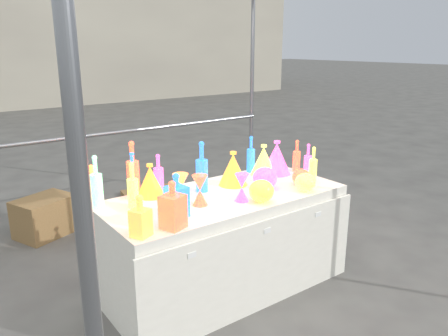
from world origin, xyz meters
TOP-DOWN VIEW (x-y plane):
  - ground at (0.00, 0.00)m, footprint 80.00×80.00m
  - display_table at (0.00, -0.01)m, footprint 1.84×0.83m
  - background_building at (4.00, 14.00)m, footprint 14.00×6.00m
  - cardboard_box_closed at (-0.85, 1.80)m, footprint 0.62×0.55m
  - cardboard_box_flat at (0.50, 2.22)m, footprint 0.71×0.56m
  - bottle_0 at (-0.85, 0.35)m, footprint 0.09×0.09m
  - bottle_1 at (-0.55, 0.35)m, footprint 0.10×0.10m
  - bottle_2 at (-0.55, 0.35)m, footprint 0.11×0.11m
  - bottle_3 at (-0.35, 0.35)m, footprint 0.08×0.08m
  - bottle_4 at (-0.65, 0.14)m, footprint 0.09×0.09m
  - bottle_5 at (-0.84, 0.29)m, footprint 0.10×0.10m
  - bottle_7 at (-0.09, 0.15)m, footprint 0.11×0.11m
  - decanter_0 at (-0.81, -0.31)m, footprint 0.13×0.13m
  - decanter_1 at (-0.61, -0.31)m, footprint 0.16×0.16m
  - decanter_2 at (-0.49, -0.17)m, footprint 0.13×0.13m
  - hourglass_0 at (-0.26, -0.08)m, footprint 0.13×0.13m
  - hourglass_1 at (0.02, -0.19)m, footprint 0.13×0.13m
  - hourglass_4 at (-0.36, 0.00)m, footprint 0.13×0.13m
  - globe_0 at (0.12, -0.28)m, footprint 0.19×0.19m
  - globe_1 at (0.53, -0.30)m, footprint 0.18×0.18m
  - globe_2 at (0.61, -0.18)m, footprint 0.18×0.18m
  - globe_3 at (0.32, -0.09)m, footprint 0.24×0.24m
  - lampshade_0 at (-0.45, 0.28)m, footprint 0.27×0.27m
  - lampshade_1 at (0.19, 0.14)m, footprint 0.29×0.29m
  - lampshade_2 at (0.67, 0.17)m, footprint 0.31×0.31m
  - lampshade_3 at (0.56, 0.21)m, footprint 0.25×0.25m
  - bottle_8 at (0.53, 0.34)m, footprint 0.09×0.09m
  - bottle_9 at (0.86, 0.12)m, footprint 0.07×0.07m
  - bottle_10 at (0.82, -0.05)m, footprint 0.07×0.07m
  - bottle_11 at (0.76, -0.16)m, footprint 0.07×0.07m

SIDE VIEW (x-z plane):
  - ground at x=0.00m, z-range 0.00..0.00m
  - cardboard_box_flat at x=0.50m, z-range 0.00..0.06m
  - cardboard_box_closed at x=-0.85m, z-range 0.00..0.38m
  - display_table at x=0.00m, z-range 0.00..0.75m
  - globe_2 at x=0.61m, z-range 0.75..0.87m
  - globe_1 at x=0.53m, z-range 0.75..0.87m
  - globe_0 at x=0.12m, z-range 0.75..0.89m
  - globe_3 at x=0.32m, z-range 0.75..0.90m
  - hourglass_1 at x=0.02m, z-range 0.75..0.95m
  - hourglass_0 at x=-0.26m, z-range 0.75..0.96m
  - hourglass_4 at x=-0.36m, z-range 0.75..0.97m
  - lampshade_0 at x=-0.45m, z-range 0.75..0.99m
  - decanter_0 at x=-0.81m, z-range 0.75..1.00m
  - lampshade_3 at x=0.56m, z-range 0.75..1.01m
  - lampshade_1 at x=0.19m, z-range 0.75..1.02m
  - bottle_9 at x=0.86m, z-range 0.75..1.03m
  - bottle_10 at x=0.82m, z-range 0.75..1.03m
  - bottle_11 at x=0.76m, z-range 0.75..1.03m
  - bottle_3 at x=-0.35m, z-range 0.75..1.03m
  - lampshade_2 at x=0.67m, z-range 0.75..1.03m
  - bottle_0 at x=-0.85m, z-range 0.75..1.04m
  - decanter_2 at x=-0.49m, z-range 0.75..1.04m
  - decanter_1 at x=-0.61m, z-range 0.75..1.05m
  - bottle_4 at x=-0.65m, z-range 0.75..1.06m
  - bottle_8 at x=0.53m, z-range 0.75..1.06m
  - bottle_1 at x=-0.55m, z-range 0.75..1.08m
  - bottle_5 at x=-0.84m, z-range 0.75..1.11m
  - bottle_7 at x=-0.09m, z-range 0.75..1.13m
  - bottle_2 at x=-0.55m, z-range 0.75..1.16m
  - background_building at x=4.00m, z-range 0.00..6.00m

